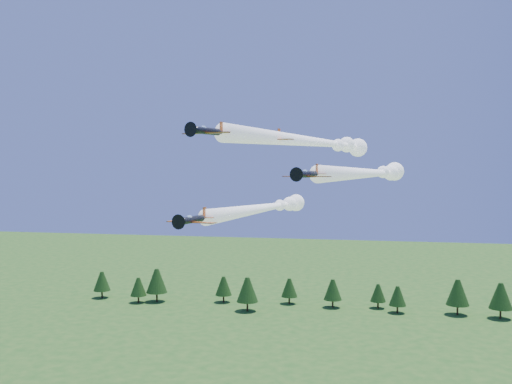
% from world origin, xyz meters
% --- Properties ---
extents(plane_lead, '(22.09, 55.07, 3.70)m').
position_xyz_m(plane_lead, '(7.52, 20.52, 50.90)').
color(plane_lead, black).
rests_on(plane_lead, ground).
extents(plane_left, '(14.79, 51.36, 3.70)m').
position_xyz_m(plane_left, '(-3.14, 30.60, 38.84)').
color(plane_left, black).
rests_on(plane_left, ground).
extents(plane_right, '(18.50, 47.82, 3.70)m').
position_xyz_m(plane_right, '(16.85, 25.22, 45.55)').
color(plane_right, black).
rests_on(plane_right, ground).
extents(plane_slot, '(7.71, 8.49, 2.69)m').
position_xyz_m(plane_slot, '(1.97, 6.64, 50.94)').
color(plane_slot, black).
rests_on(plane_slot, ground).
extents(treeline, '(166.03, 19.20, 11.49)m').
position_xyz_m(treeline, '(9.20, 109.45, 6.63)').
color(treeline, '#382314').
rests_on(treeline, ground).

